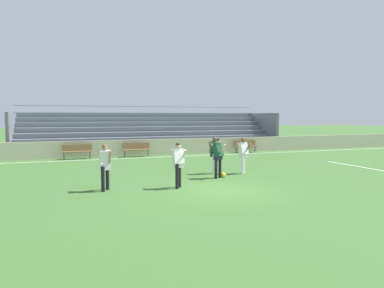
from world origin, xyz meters
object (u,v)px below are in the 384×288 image
at_px(player_dark_deep_cover, 218,154).
at_px(bleacher_stand, 152,131).
at_px(player_dark_trailing_run, 215,152).
at_px(player_white_on_ball, 105,163).
at_px(player_white_wide_left, 178,161).
at_px(player_white_challenging, 243,152).
at_px(soccer_ball, 223,175).
at_px(bench_centre_sideline, 77,150).
at_px(bench_near_bin, 136,148).
at_px(bench_far_left, 245,145).

bearing_deg(player_dark_deep_cover, bleacher_stand, 88.54).
distance_m(player_dark_trailing_run, player_white_on_ball, 5.69).
bearing_deg(player_white_wide_left, player_dark_trailing_run, 45.33).
bearing_deg(player_white_on_ball, player_white_challenging, 15.15).
xyz_separation_m(bleacher_stand, soccer_ball, (-0.05, -13.07, -1.43)).
relative_size(player_white_on_ball, player_white_wide_left, 0.99).
height_order(bleacher_stand, bench_centre_sideline, bleacher_stand).
bearing_deg(bench_near_bin, player_dark_deep_cover, -79.89).
bearing_deg(bench_far_left, player_white_wide_left, -128.63).
xyz_separation_m(bench_centre_sideline, player_white_on_ball, (0.54, -10.45, 0.45)).
relative_size(bench_centre_sideline, player_dark_trailing_run, 1.05).
bearing_deg(soccer_ball, player_dark_deep_cover, -165.76).
xyz_separation_m(bench_near_bin, player_white_wide_left, (-0.58, -10.89, 0.46)).
xyz_separation_m(player_white_challenging, player_white_wide_left, (-3.88, -2.19, 0.01)).
bearing_deg(player_white_wide_left, bench_centre_sideline, 106.11).
distance_m(bench_far_left, soccer_ball, 11.21).
bearing_deg(bleacher_stand, player_dark_trailing_run, -89.86).
bearing_deg(player_white_wide_left, bleacher_stand, 79.90).
xyz_separation_m(bleacher_stand, bench_near_bin, (-2.02, -3.70, -1.00)).
height_order(bench_centre_sideline, player_white_challenging, player_white_challenging).
distance_m(bleacher_stand, bench_centre_sideline, 6.91).
xyz_separation_m(bench_near_bin, bench_centre_sideline, (-3.73, 0.00, 0.00)).
xyz_separation_m(player_dark_trailing_run, player_white_wide_left, (-2.63, -2.66, -0.02)).
xyz_separation_m(bench_far_left, player_white_challenging, (-4.82, -8.69, 0.45)).
height_order(bench_centre_sideline, player_dark_trailing_run, player_dark_trailing_run).
xyz_separation_m(bleacher_stand, bench_far_left, (6.10, -3.70, -1.00)).
distance_m(bench_near_bin, player_white_on_ball, 10.93).
height_order(player_white_wide_left, soccer_ball, player_white_wide_left).
distance_m(bleacher_stand, player_white_challenging, 12.48).
distance_m(bench_near_bin, player_white_challenging, 9.31).
bearing_deg(bleacher_stand, player_white_on_ball, -110.19).
distance_m(player_white_challenging, player_white_on_ball, 6.72).
xyz_separation_m(bench_centre_sideline, soccer_ball, (5.69, -9.36, -0.44)).
xyz_separation_m(bench_near_bin, soccer_ball, (1.97, -9.36, -0.44)).
relative_size(bench_centre_sideline, player_white_on_ball, 1.08).
distance_m(bench_centre_sideline, player_dark_trailing_run, 10.06).
distance_m(bench_centre_sideline, soccer_ball, 10.97).
bearing_deg(bench_far_left, player_dark_trailing_run, -126.42).
distance_m(player_dark_deep_cover, player_white_challenging, 1.78).
height_order(player_white_on_ball, player_white_wide_left, player_white_wide_left).
distance_m(bench_far_left, bench_centre_sideline, 11.84).
height_order(bleacher_stand, player_white_challenging, bleacher_stand).
bearing_deg(bleacher_stand, player_white_wide_left, -100.10).
bearing_deg(player_dark_deep_cover, soccer_ball, 14.24).
height_order(player_white_challenging, player_white_on_ball, player_white_challenging).
bearing_deg(player_white_challenging, bench_near_bin, 110.77).
xyz_separation_m(player_white_wide_left, soccer_ball, (2.55, 1.52, -0.90)).
distance_m(player_white_on_ball, soccer_ball, 5.34).
bearing_deg(bench_far_left, soccer_ball, -123.30).
bearing_deg(player_dark_deep_cover, player_white_on_ball, -168.23).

